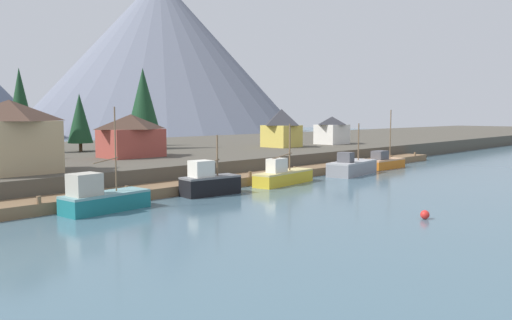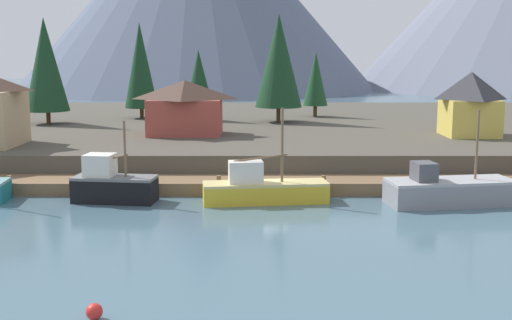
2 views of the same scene
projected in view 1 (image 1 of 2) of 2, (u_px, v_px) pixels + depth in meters
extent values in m
cube|color=#476675|center=(173.00, 173.00, 74.41)|extent=(400.00, 400.00, 1.00)
cube|color=brown|center=(263.00, 177.00, 61.90)|extent=(80.00, 4.00, 1.00)
cylinder|color=brown|center=(39.00, 206.00, 40.53)|extent=(0.36, 0.36, 1.60)
cylinder|color=brown|center=(127.00, 195.00, 46.27)|extent=(0.36, 0.36, 1.60)
cylinder|color=brown|center=(195.00, 186.00, 52.01)|extent=(0.36, 0.36, 1.60)
cylinder|color=brown|center=(250.00, 179.00, 57.76)|extent=(0.36, 0.36, 1.60)
cylinder|color=brown|center=(295.00, 173.00, 63.50)|extent=(0.36, 0.36, 1.60)
cylinder|color=brown|center=(332.00, 168.00, 69.24)|extent=(0.36, 0.36, 1.60)
cylinder|color=brown|center=(364.00, 164.00, 74.98)|extent=(0.36, 0.36, 1.60)
cylinder|color=brown|center=(391.00, 160.00, 80.73)|extent=(0.36, 0.36, 1.60)
cylinder|color=brown|center=(415.00, 157.00, 86.47)|extent=(0.36, 0.36, 1.60)
cube|color=#4C473D|center=(128.00, 156.00, 82.54)|extent=(400.00, 56.00, 2.50)
cone|color=slate|center=(160.00, 55.00, 228.50)|extent=(126.03, 126.03, 69.36)
cube|color=#196B70|center=(106.00, 203.00, 42.59)|extent=(7.55, 3.28, 1.36)
cube|color=#679496|center=(106.00, 194.00, 42.52)|extent=(7.55, 3.28, 0.20)
cube|color=#B2AD9E|center=(85.00, 184.00, 40.92)|extent=(2.48, 2.10, 1.80)
cylinder|color=brown|center=(115.00, 149.00, 43.03)|extent=(0.13, 0.13, 7.16)
cylinder|color=brown|center=(106.00, 160.00, 42.36)|extent=(2.41, 0.30, 0.43)
cube|color=black|center=(210.00, 186.00, 51.07)|extent=(6.24, 3.03, 1.71)
cube|color=slate|center=(210.00, 177.00, 50.98)|extent=(6.24, 3.03, 0.20)
cube|color=silver|center=(201.00, 169.00, 50.23)|extent=(2.28, 2.06, 1.63)
cylinder|color=brown|center=(217.00, 155.00, 51.33)|extent=(0.18, 0.18, 4.09)
cylinder|color=brown|center=(209.00, 163.00, 50.78)|extent=(2.38, 0.42, 0.69)
cube|color=gold|center=(284.00, 179.00, 58.90)|extent=(9.31, 3.41, 1.31)
cube|color=tan|center=(284.00, 172.00, 58.84)|extent=(9.31, 3.41, 0.20)
cube|color=silver|center=(277.00, 165.00, 57.60)|extent=(2.61, 1.65, 1.59)
cylinder|color=brown|center=(290.00, 147.00, 59.55)|extent=(0.19, 0.19, 5.42)
cylinder|color=brown|center=(282.00, 156.00, 58.37)|extent=(3.93, 0.61, 0.57)
cube|color=gray|center=(352.00, 169.00, 68.08)|extent=(9.46, 4.46, 1.61)
cube|color=#9F9FA2|center=(352.00, 162.00, 68.00)|extent=(9.46, 4.46, 0.20)
cube|color=#4C4C51|center=(346.00, 157.00, 66.26)|extent=(1.71, 2.01, 1.33)
cylinder|color=brown|center=(359.00, 142.00, 69.27)|extent=(0.17, 0.17, 5.03)
cube|color=#CC6B1E|center=(384.00, 164.00, 75.85)|extent=(7.65, 2.78, 1.21)
cube|color=tan|center=(384.00, 160.00, 75.79)|extent=(7.65, 2.78, 0.20)
cube|color=#4C4C51|center=(380.00, 155.00, 74.77)|extent=(2.36, 1.71, 1.30)
cylinder|color=brown|center=(390.00, 134.00, 76.57)|extent=(0.16, 0.16, 7.33)
cube|color=#9E4238|center=(131.00, 143.00, 66.25)|extent=(7.37, 5.24, 3.66)
pyramid|color=#422D23|center=(131.00, 122.00, 65.99)|extent=(7.74, 5.51, 1.92)
cube|color=silver|center=(332.00, 134.00, 95.07)|extent=(5.56, 4.43, 3.63)
pyramid|color=#2D2D33|center=(332.00, 121.00, 94.84)|extent=(5.84, 4.65, 1.51)
cube|color=tan|center=(11.00, 147.00, 47.94)|extent=(7.38, 6.45, 4.97)
pyramid|color=#422D23|center=(9.00, 110.00, 47.63)|extent=(7.75, 6.77, 1.97)
cube|color=gold|center=(281.00, 136.00, 86.42)|extent=(5.02, 5.25, 3.69)
pyramid|color=#2D2D33|center=(282.00, 117.00, 86.13)|extent=(5.27, 5.51, 2.75)
cylinder|color=#4C3823|center=(147.00, 142.00, 90.09)|extent=(0.50, 0.50, 1.46)
cone|color=#194223|center=(147.00, 118.00, 89.71)|extent=(3.22, 3.22, 6.93)
cylinder|color=#4C3823|center=(81.00, 147.00, 76.23)|extent=(0.50, 0.50, 1.28)
cone|color=#14381E|center=(80.00, 118.00, 75.84)|extent=(3.69, 3.69, 7.39)
cylinder|color=#4C3823|center=(144.00, 143.00, 81.82)|extent=(0.50, 0.50, 1.84)
cone|color=#14381E|center=(143.00, 103.00, 81.23)|extent=(5.65, 5.65, 11.09)
cylinder|color=#4C3823|center=(22.00, 149.00, 72.49)|extent=(0.50, 0.50, 1.35)
cone|color=#14381E|center=(20.00, 106.00, 71.94)|extent=(4.19, 4.19, 10.78)
sphere|color=red|center=(425.00, 215.00, 39.34)|extent=(0.70, 0.70, 0.70)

